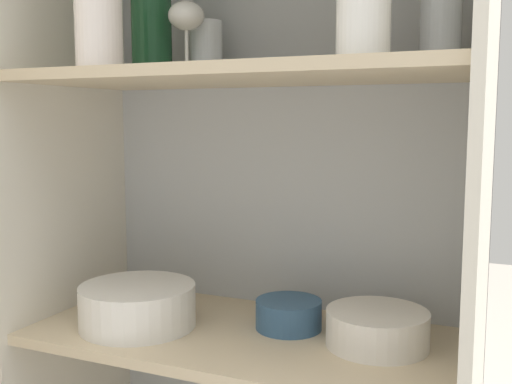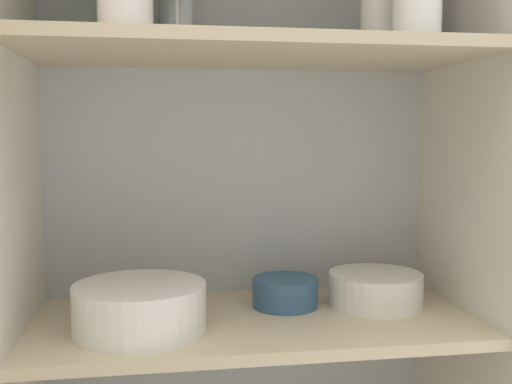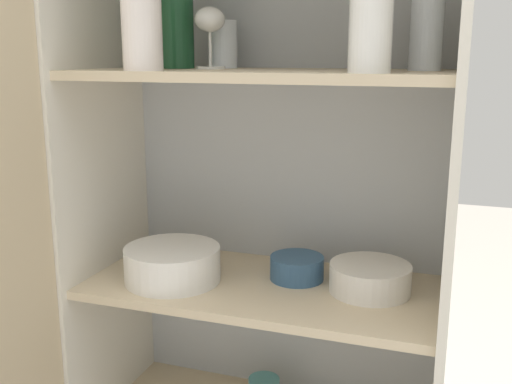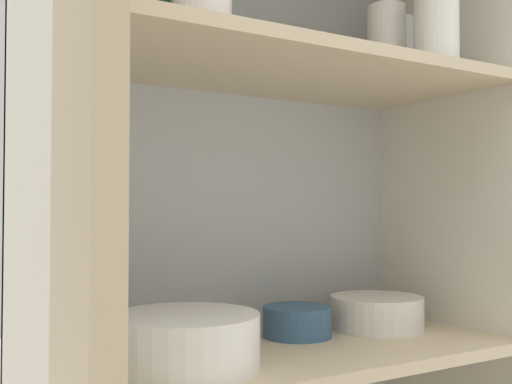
# 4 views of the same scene
# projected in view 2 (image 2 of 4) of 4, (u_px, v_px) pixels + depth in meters

# --- Properties ---
(cupboard_back_panel) EXTENTS (0.83, 0.02, 1.49)m
(cupboard_back_panel) POSITION_uv_depth(u_px,v_px,m) (240.00, 264.00, 1.27)
(cupboard_back_panel) COLOR #B2B7BC
(cupboard_back_panel) RESTS_ON ground_plane
(cupboard_side_left) EXTENTS (0.02, 0.41, 1.49)m
(cupboard_side_left) POSITION_uv_depth(u_px,v_px,m) (19.00, 297.00, 1.02)
(cupboard_side_left) COLOR silver
(cupboard_side_left) RESTS_ON ground_plane
(cupboard_side_right) EXTENTS (0.02, 0.41, 1.49)m
(cupboard_side_right) POSITION_uv_depth(u_px,v_px,m) (463.00, 279.00, 1.15)
(cupboard_side_right) COLOR silver
(cupboard_side_right) RESTS_ON ground_plane
(shelf_board_middle) EXTENTS (0.79, 0.37, 0.02)m
(shelf_board_middle) POSITION_uv_depth(u_px,v_px,m) (254.00, 322.00, 1.09)
(shelf_board_middle) COLOR beige
(shelf_board_upper) EXTENTS (0.79, 0.37, 0.02)m
(shelf_board_upper) POSITION_uv_depth(u_px,v_px,m) (254.00, 52.00, 1.04)
(shelf_board_upper) COLOR beige
(tumbler_glass_0) EXTENTS (0.07, 0.07, 0.15)m
(tumbler_glass_0) POSITION_uv_depth(u_px,v_px,m) (420.00, 15.00, 1.14)
(tumbler_glass_0) COLOR white
(tumbler_glass_0) RESTS_ON shelf_board_upper
(tumbler_glass_1) EXTENTS (0.06, 0.06, 0.11)m
(tumbler_glass_1) POSITION_uv_depth(u_px,v_px,m) (176.00, 23.00, 1.12)
(tumbler_glass_1) COLOR white
(tumbler_glass_1) RESTS_ON shelf_board_upper
(tumbler_glass_2) EXTENTS (0.07, 0.07, 0.13)m
(tumbler_glass_2) POSITION_uv_depth(u_px,v_px,m) (381.00, 9.00, 1.05)
(tumbler_glass_2) COLOR silver
(tumbler_glass_2) RESTS_ON shelf_board_upper
(plate_stack_white) EXTENTS (0.22, 0.22, 0.08)m
(plate_stack_white) POSITION_uv_depth(u_px,v_px,m) (140.00, 307.00, 1.00)
(plate_stack_white) COLOR white
(plate_stack_white) RESTS_ON shelf_board_middle
(mixing_bowl_large) EXTENTS (0.18, 0.18, 0.06)m
(mixing_bowl_large) POSITION_uv_depth(u_px,v_px,m) (375.00, 288.00, 1.15)
(mixing_bowl_large) COLOR silver
(mixing_bowl_large) RESTS_ON shelf_board_middle
(serving_bowl_small) EXTENTS (0.13, 0.13, 0.06)m
(serving_bowl_small) POSITION_uv_depth(u_px,v_px,m) (285.00, 291.00, 1.15)
(serving_bowl_small) COLOR #33567A
(serving_bowl_small) RESTS_ON shelf_board_middle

